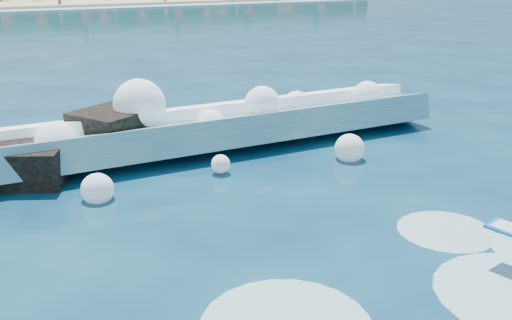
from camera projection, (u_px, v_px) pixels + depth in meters
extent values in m
plane|color=#082541|center=(234.00, 264.00, 10.61)|extent=(200.00, 200.00, 0.00)
cube|color=teal|center=(172.00, 139.00, 16.67)|extent=(17.46, 2.66, 1.46)
cube|color=white|center=(163.00, 118.00, 17.20)|extent=(17.46, 1.23, 0.68)
cube|color=black|center=(25.00, 168.00, 14.45)|extent=(2.50, 2.27, 1.13)
cube|color=black|center=(118.00, 136.00, 16.58)|extent=(2.86, 2.70, 1.58)
sphere|color=white|center=(56.00, 142.00, 14.94)|extent=(1.12, 1.12, 1.12)
sphere|color=white|center=(139.00, 105.00, 16.52)|extent=(1.51, 1.51, 1.51)
sphere|color=white|center=(211.00, 124.00, 17.02)|extent=(0.86, 0.86, 0.86)
sphere|color=white|center=(262.00, 104.00, 17.66)|extent=(1.13, 1.13, 1.13)
sphere|color=white|center=(297.00, 106.00, 19.16)|extent=(1.00, 1.00, 1.00)
sphere|color=white|center=(367.00, 96.00, 19.39)|extent=(1.02, 1.02, 1.02)
sphere|color=white|center=(97.00, 189.00, 13.45)|extent=(0.78, 0.78, 0.78)
sphere|color=white|center=(221.00, 164.00, 15.11)|extent=(0.51, 0.51, 0.51)
sphere|color=white|center=(349.00, 149.00, 16.21)|extent=(0.85, 0.85, 0.85)
ellipsoid|color=silver|center=(446.00, 231.00, 11.93)|extent=(2.04, 2.04, 0.10)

